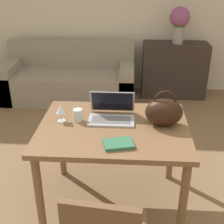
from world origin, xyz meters
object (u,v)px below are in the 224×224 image
couch (70,79)px  drinking_glass (78,115)px  handbag (164,112)px  flower_vase (180,21)px  wine_glass (61,110)px  laptop (112,111)px

couch → drinking_glass: 2.32m
handbag → flower_vase: 2.46m
wine_glass → handbag: handbag is taller
couch → laptop: 2.33m
couch → handbag: size_ratio=6.71×
laptop → drinking_glass: 0.27m
laptop → wine_glass: size_ratio=2.63×
drinking_glass → wine_glass: bearing=-173.3°
laptop → flower_vase: 2.47m
wine_glass → flower_vase: size_ratio=0.27×
drinking_glass → flower_vase: flower_vase is taller
laptop → handbag: size_ratio=1.26×
laptop → flower_vase: flower_vase is taller
laptop → wine_glass: (-0.39, -0.09, 0.04)m
handbag → flower_vase: size_ratio=0.56×
wine_glass → laptop: bearing=12.4°
wine_glass → flower_vase: (1.20, 2.40, 0.28)m
flower_vase → drinking_glass: bearing=-114.1°
couch → flower_vase: flower_vase is taller
laptop → wine_glass: laptop is taller
handbag → wine_glass: bearing=179.4°
couch → wine_glass: size_ratio=13.93×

